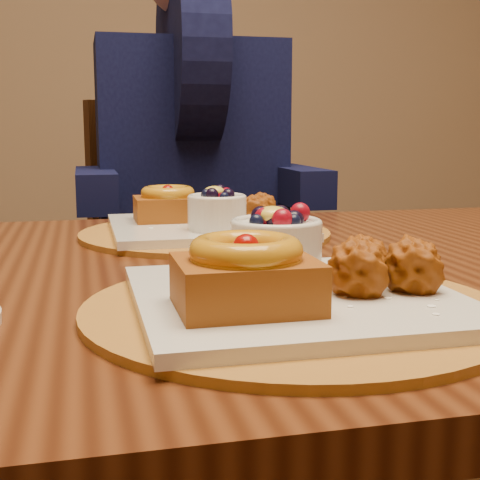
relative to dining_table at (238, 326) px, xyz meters
name	(u,v)px	position (x,y,z in m)	size (l,w,h in m)	color
dining_table	(238,326)	(0.00, 0.00, 0.00)	(1.60, 0.90, 0.76)	#341509
place_setting_near	(290,283)	(0.00, -0.21, 0.10)	(0.38, 0.38, 0.09)	brown
place_setting_far	(204,222)	(0.00, 0.22, 0.10)	(0.38, 0.38, 0.08)	brown
chair_far	(195,266)	(0.11, 0.98, -0.13)	(0.63, 0.63, 0.99)	black
diner	(190,128)	(0.07, 0.79, 0.24)	(0.53, 0.50, 0.86)	black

